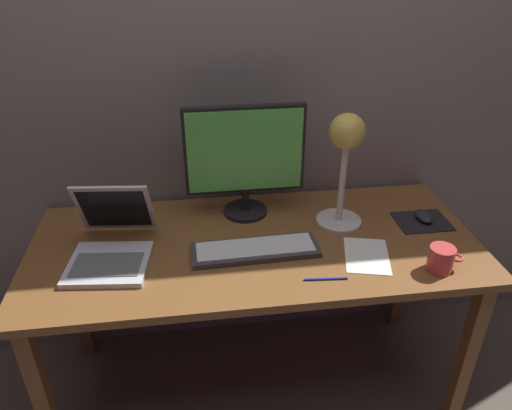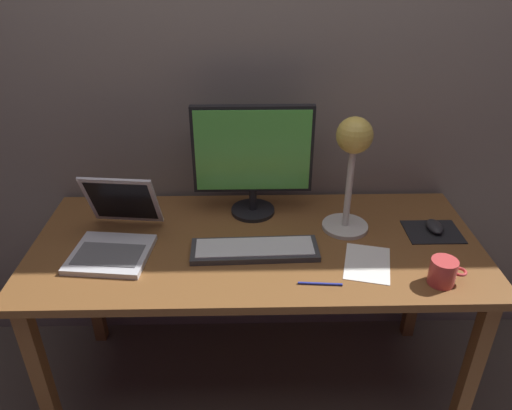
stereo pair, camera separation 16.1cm
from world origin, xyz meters
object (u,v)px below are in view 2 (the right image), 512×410
coffee_mug (443,272)px  pen (320,284)px  keyboard_main (255,249)px  laptop (116,228)px  mouse (435,226)px  desk_lamp (353,155)px  monitor (253,155)px

coffee_mug → pen: size_ratio=0.85×
keyboard_main → pen: bearing=-41.7°
laptop → coffee_mug: bearing=-12.8°
mouse → keyboard_main: bearing=-169.6°
keyboard_main → laptop: (-0.48, 0.06, 0.05)m
desk_lamp → coffee_mug: desk_lamp is taller
monitor → mouse: (0.67, -0.15, -0.23)m
monitor → keyboard_main: (0.00, -0.28, -0.23)m
monitor → laptop: size_ratio=1.23×
keyboard_main → desk_lamp: desk_lamp is taller
keyboard_main → laptop: 0.49m
mouse → pen: bearing=-146.9°
monitor → mouse: size_ratio=4.68×
pen → desk_lamp: bearing=67.4°
coffee_mug → pen: (-0.38, -0.00, -0.04)m
desk_lamp → coffee_mug: size_ratio=3.66×
desk_lamp → coffee_mug: bearing=-53.3°
keyboard_main → mouse: 0.68m
laptop → mouse: (1.15, 0.06, -0.05)m
laptop → desk_lamp: bearing=6.0°
keyboard_main → monitor: bearing=90.4°
monitor → desk_lamp: 0.37m
laptop → mouse: bearing=2.9°
keyboard_main → desk_lamp: 0.47m
keyboard_main → mouse: size_ratio=4.62×
keyboard_main → desk_lamp: (0.34, 0.15, 0.29)m
monitor → desk_lamp: (0.34, -0.12, 0.05)m
coffee_mug → laptop: bearing=167.2°
laptop → pen: size_ratio=2.61×
monitor → mouse: bearing=-12.8°
pen → monitor: bearing=114.2°
pen → keyboard_main: bearing=138.3°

